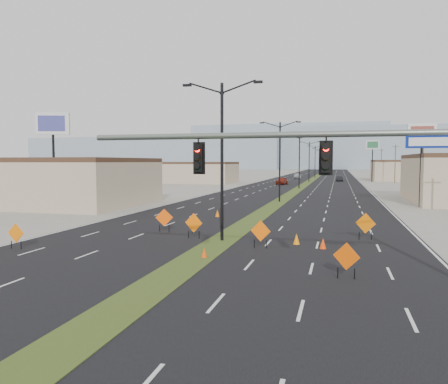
% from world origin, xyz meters
% --- Properties ---
extents(ground, '(600.00, 600.00, 0.00)m').
position_xyz_m(ground, '(0.00, 0.00, 0.00)').
color(ground, gray).
rests_on(ground, ground).
extents(road_surface, '(25.00, 400.00, 0.02)m').
position_xyz_m(road_surface, '(0.00, 100.00, 0.00)').
color(road_surface, black).
rests_on(road_surface, ground).
extents(median_strip, '(2.00, 400.00, 0.04)m').
position_xyz_m(median_strip, '(0.00, 100.00, 0.00)').
color(median_strip, '#394F1C').
rests_on(median_strip, ground).
extents(building_sw_far, '(30.00, 14.00, 4.50)m').
position_xyz_m(building_sw_far, '(-32.00, 85.00, 2.25)').
color(building_sw_far, '#C3A98B').
rests_on(building_sw_far, ground).
extents(mesa_west, '(180.00, 50.00, 22.00)m').
position_xyz_m(mesa_west, '(-120.00, 280.00, 11.00)').
color(mesa_west, '#8A9DAB').
rests_on(mesa_west, ground).
extents(mesa_center, '(220.00, 50.00, 28.00)m').
position_xyz_m(mesa_center, '(40.00, 300.00, 14.00)').
color(mesa_center, '#8A9DAB').
rests_on(mesa_center, ground).
extents(mesa_backdrop, '(140.00, 50.00, 32.00)m').
position_xyz_m(mesa_backdrop, '(-30.00, 320.00, 16.00)').
color(mesa_backdrop, '#8A9DAB').
rests_on(mesa_backdrop, ground).
extents(signal_mast, '(16.30, 0.60, 8.00)m').
position_xyz_m(signal_mast, '(8.56, 2.00, 4.79)').
color(signal_mast, slate).
rests_on(signal_mast, ground).
extents(streetlight_0, '(5.15, 0.24, 10.02)m').
position_xyz_m(streetlight_0, '(0.00, 12.00, 5.42)').
color(streetlight_0, black).
rests_on(streetlight_0, ground).
extents(streetlight_1, '(5.15, 0.24, 10.02)m').
position_xyz_m(streetlight_1, '(0.00, 40.00, 5.42)').
color(streetlight_1, black).
rests_on(streetlight_1, ground).
extents(streetlight_2, '(5.15, 0.24, 10.02)m').
position_xyz_m(streetlight_2, '(0.00, 68.00, 5.42)').
color(streetlight_2, black).
rests_on(streetlight_2, ground).
extents(streetlight_3, '(5.15, 0.24, 10.02)m').
position_xyz_m(streetlight_3, '(0.00, 96.00, 5.42)').
color(streetlight_3, black).
rests_on(streetlight_3, ground).
extents(streetlight_4, '(5.15, 0.24, 10.02)m').
position_xyz_m(streetlight_4, '(0.00, 124.00, 5.42)').
color(streetlight_4, black).
rests_on(streetlight_4, ground).
extents(streetlight_5, '(5.15, 0.24, 10.02)m').
position_xyz_m(streetlight_5, '(0.00, 152.00, 5.42)').
color(streetlight_5, black).
rests_on(streetlight_5, ground).
extents(streetlight_6, '(5.15, 0.24, 10.02)m').
position_xyz_m(streetlight_6, '(0.00, 180.00, 5.42)').
color(streetlight_6, black).
rests_on(streetlight_6, ground).
extents(utility_pole_1, '(1.60, 0.20, 9.00)m').
position_xyz_m(utility_pole_1, '(20.00, 60.00, 4.67)').
color(utility_pole_1, '#4C3823').
rests_on(utility_pole_1, ground).
extents(utility_pole_2, '(1.60, 0.20, 9.00)m').
position_xyz_m(utility_pole_2, '(20.00, 95.00, 4.67)').
color(utility_pole_2, '#4C3823').
rests_on(utility_pole_2, ground).
extents(utility_pole_3, '(1.60, 0.20, 9.00)m').
position_xyz_m(utility_pole_3, '(20.00, 130.00, 4.67)').
color(utility_pole_3, '#4C3823').
rests_on(utility_pole_3, ground).
extents(car_left, '(2.42, 4.92, 1.61)m').
position_xyz_m(car_left, '(-4.97, 81.49, 0.81)').
color(car_left, maroon).
rests_on(car_left, ground).
extents(car_mid, '(1.78, 4.05, 1.29)m').
position_xyz_m(car_mid, '(7.39, 101.29, 0.65)').
color(car_mid, black).
rests_on(car_mid, ground).
extents(car_far, '(2.68, 5.41, 1.51)m').
position_xyz_m(car_far, '(-4.84, 117.28, 0.76)').
color(car_far, '#ABB1B4').
rests_on(car_far, ground).
extents(construction_sign_0, '(1.14, 0.12, 1.52)m').
position_xyz_m(construction_sign_0, '(-10.89, 6.42, 0.89)').
color(construction_sign_0, orange).
rests_on(construction_sign_0, ground).
extents(construction_sign_1, '(1.26, 0.29, 1.70)m').
position_xyz_m(construction_sign_1, '(-2.00, 12.27, 1.00)').
color(construction_sign_1, '#F96705').
rests_on(construction_sign_1, ground).
extents(construction_sign_2, '(1.19, 0.50, 1.68)m').
position_xyz_m(construction_sign_2, '(-4.97, 14.40, 0.99)').
color(construction_sign_2, '#FB5305').
rests_on(construction_sign_2, ground).
extents(construction_sign_3, '(1.22, 0.30, 1.65)m').
position_xyz_m(construction_sign_3, '(2.81, 10.25, 0.97)').
color(construction_sign_3, '#FC5F05').
rests_on(construction_sign_3, ground).
extents(construction_sign_4, '(1.14, 0.47, 1.60)m').
position_xyz_m(construction_sign_4, '(7.56, 4.57, 0.94)').
color(construction_sign_4, '#DC4C04').
rests_on(construction_sign_4, ground).
extents(construction_sign_5, '(1.23, 0.57, 1.76)m').
position_xyz_m(construction_sign_5, '(8.91, 14.63, 1.04)').
color(construction_sign_5, orange).
rests_on(construction_sign_5, ground).
extents(cone_0, '(0.39, 0.39, 0.55)m').
position_xyz_m(cone_0, '(0.38, 6.95, 0.28)').
color(cone_0, '#F44705').
rests_on(cone_0, ground).
extents(cone_1, '(0.42, 0.42, 0.68)m').
position_xyz_m(cone_1, '(4.74, 11.99, 0.34)').
color(cone_1, orange).
rests_on(cone_1, ground).
extents(cone_2, '(0.42, 0.42, 0.65)m').
position_xyz_m(cone_2, '(6.36, 10.99, 0.33)').
color(cone_2, '#FF3F05').
rests_on(cone_2, ground).
extents(cone_3, '(0.52, 0.52, 0.67)m').
position_xyz_m(cone_3, '(-3.55, 23.61, 0.33)').
color(cone_3, orange).
rests_on(cone_3, ground).
extents(pole_sign_west, '(3.17, 1.32, 9.86)m').
position_xyz_m(pole_sign_west, '(-19.91, 22.46, 8.07)').
color(pole_sign_west, black).
rests_on(pole_sign_west, ground).
extents(pole_sign_east_near, '(3.05, 0.68, 9.30)m').
position_xyz_m(pole_sign_east_near, '(16.05, 38.00, 7.58)').
color(pole_sign_east_near, black).
rests_on(pole_sign_east_near, ground).
extents(pole_sign_east_far, '(3.23, 1.73, 10.40)m').
position_xyz_m(pole_sign_east_far, '(15.25, 100.31, 8.55)').
color(pole_sign_east_far, black).
rests_on(pole_sign_east_far, ground).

